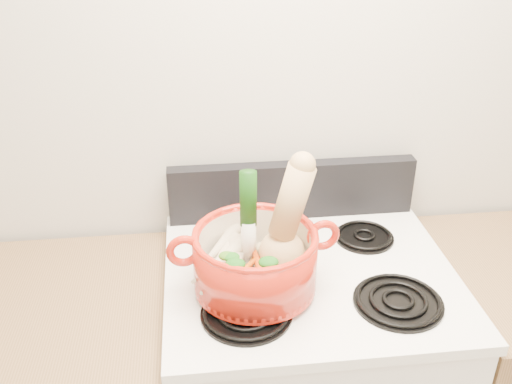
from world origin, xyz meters
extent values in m
cube|color=beige|center=(0.00, 1.75, 1.30)|extent=(3.50, 0.02, 2.60)
cube|color=white|center=(0.00, 1.40, 0.93)|extent=(0.78, 0.67, 0.03)
cube|color=black|center=(0.00, 1.70, 1.04)|extent=(0.76, 0.05, 0.18)
cylinder|color=black|center=(-0.19, 1.24, 0.96)|extent=(0.22, 0.22, 0.02)
cylinder|color=black|center=(0.19, 1.24, 0.96)|extent=(0.22, 0.22, 0.02)
cylinder|color=black|center=(-0.19, 1.54, 0.96)|extent=(0.17, 0.17, 0.02)
cylinder|color=black|center=(0.19, 1.54, 0.96)|extent=(0.17, 0.17, 0.02)
cylinder|color=#B51E0F|center=(-0.16, 1.33, 1.04)|extent=(0.34, 0.34, 0.15)
torus|color=#B51E0F|center=(-0.33, 1.32, 1.10)|extent=(0.09, 0.03, 0.09)
torus|color=#B51E0F|center=(0.02, 1.35, 1.10)|extent=(0.09, 0.03, 0.09)
cylinder|color=beige|center=(-0.17, 1.39, 1.14)|extent=(0.04, 0.05, 0.28)
ellipsoid|color=tan|center=(-0.11, 1.41, 1.02)|extent=(0.08, 0.07, 0.04)
cone|color=beige|center=(-0.21, 1.34, 1.02)|extent=(0.12, 0.23, 0.06)
cone|color=beige|center=(-0.25, 1.35, 1.03)|extent=(0.14, 0.21, 0.06)
cone|color=beige|center=(-0.20, 1.36, 1.04)|extent=(0.07, 0.21, 0.06)
cone|color=beige|center=(-0.25, 1.35, 1.04)|extent=(0.17, 0.16, 0.06)
cone|color=beige|center=(-0.24, 1.41, 1.05)|extent=(0.15, 0.19, 0.06)
cone|color=#CF630A|center=(-0.19, 1.31, 1.02)|extent=(0.10, 0.15, 0.04)
cone|color=#CE450A|center=(-0.22, 1.29, 1.02)|extent=(0.04, 0.17, 0.05)
cone|color=#C9430A|center=(-0.15, 1.31, 1.03)|extent=(0.05, 0.19, 0.05)
cone|color=#CE640A|center=(-0.19, 1.30, 1.04)|extent=(0.10, 0.11, 0.04)
camera|label=1|loc=(-0.29, 0.17, 1.87)|focal=40.00mm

